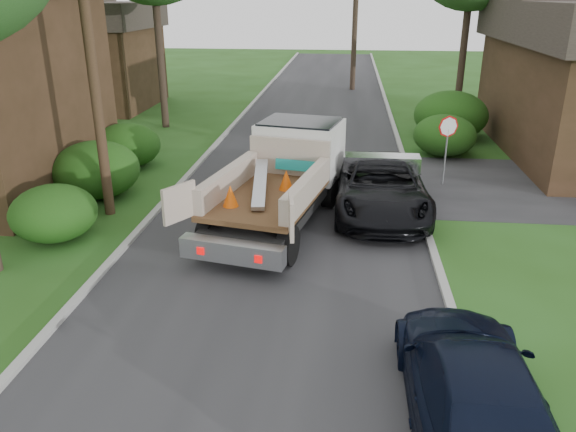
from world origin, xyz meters
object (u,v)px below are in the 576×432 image
(black_pickup, at_px, (381,186))
(navy_suv, at_px, (473,387))
(utility_pole, at_px, (89,40))
(stop_sign, at_px, (447,136))
(flatbed_truck, at_px, (288,169))
(house_left_far, at_px, (88,54))

(black_pickup, height_order, navy_suv, black_pickup)
(utility_pole, xyz_separation_m, navy_suv, (9.28, -8.23, -4.44))
(stop_sign, relative_size, flatbed_truck, 0.33)
(stop_sign, xyz_separation_m, utility_pole, (-10.68, -4.02, 3.40))
(navy_suv, bearing_deg, stop_sign, -97.03)
(flatbed_truck, xyz_separation_m, black_pickup, (2.84, 0.45, -0.61))
(navy_suv, bearing_deg, black_pickup, -84.53)
(stop_sign, relative_size, navy_suv, 0.49)
(stop_sign, distance_m, utility_pole, 11.91)
(black_pickup, bearing_deg, flatbed_truck, -171.77)
(black_pickup, bearing_deg, navy_suv, -84.76)
(navy_suv, bearing_deg, utility_pole, -42.07)
(house_left_far, height_order, flatbed_truck, house_left_far)
(utility_pole, height_order, house_left_far, utility_pole)
(house_left_far, xyz_separation_m, flatbed_truck, (13.48, -16.38, -1.61))
(flatbed_truck, bearing_deg, house_left_far, 141.24)
(house_left_far, bearing_deg, flatbed_truck, -50.54)
(utility_pole, xyz_separation_m, black_pickup, (8.31, 1.09, -4.34))
(utility_pole, bearing_deg, stop_sign, 20.62)
(house_left_far, relative_size, flatbed_truck, 1.02)
(stop_sign, bearing_deg, utility_pole, -159.38)
(utility_pole, distance_m, flatbed_truck, 6.65)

